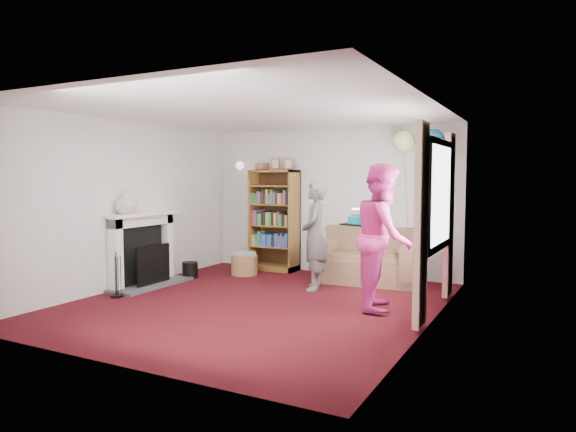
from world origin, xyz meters
The scene contains 16 objects.
ground centered at (0.00, 0.00, 0.00)m, with size 5.00×5.00×0.00m, color black.
wall_back centered at (0.00, 2.51, 1.25)m, with size 4.50×0.02×2.50m, color silver.
wall_left centered at (-2.26, 0.00, 1.25)m, with size 0.02×5.00×2.50m, color silver.
wall_right centered at (2.26, 0.00, 1.25)m, with size 0.02×5.00×2.50m, color silver.
ceiling centered at (0.00, 0.00, 2.50)m, with size 4.50×5.00×0.01m, color white.
fireplace centered at (-2.09, 0.19, 0.51)m, with size 0.55×1.80×1.12m.
window_bay centered at (2.21, 0.60, 1.20)m, with size 0.14×2.02×2.20m.
wall_sconce centered at (-1.75, 2.36, 1.88)m, with size 0.16×0.23×0.16m.
bookcase centered at (-0.98, 2.30, 0.88)m, with size 0.85×0.42×2.00m.
sofa centered at (0.88, 2.07, 0.32)m, with size 1.61×0.85×0.85m.
wicker_basket centered at (-1.21, 1.64, 0.18)m, with size 0.45×0.45×0.40m.
person_striped centered at (0.34, 1.13, 0.80)m, with size 0.59×0.38×1.61m, color black.
person_magenta centered at (1.57, 0.52, 0.92)m, with size 0.89×0.69×1.83m, color #CA2879.
birthday_cake centered at (1.17, 0.75, 1.10)m, with size 0.39×0.39×0.22m.
balloons centered at (1.60, 2.13, 2.22)m, with size 0.77×0.50×1.73m.
mantel_vase centered at (-2.12, -0.15, 1.30)m, with size 0.34×0.34×0.35m, color beige.
Camera 1 is at (3.45, -5.72, 1.65)m, focal length 32.00 mm.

